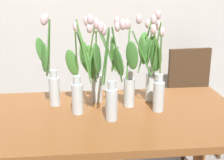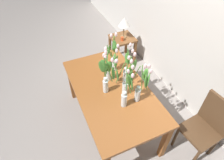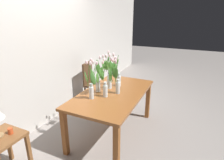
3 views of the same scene
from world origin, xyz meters
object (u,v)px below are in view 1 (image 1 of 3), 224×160
(tulip_vase_5, at_px, (133,78))
(dining_chair, at_px, (192,95))
(tulip_vase_0, at_px, (99,68))
(tulip_vase_3, at_px, (51,77))
(dining_table, at_px, (110,128))
(tulip_vase_4, at_px, (109,83))
(tulip_vase_1, at_px, (157,80))
(tulip_vase_6, at_px, (82,76))
(tulip_vase_2, at_px, (150,65))

(tulip_vase_5, distance_m, dining_chair, 1.12)
(tulip_vase_0, relative_size, tulip_vase_3, 0.96)
(tulip_vase_0, xyz_separation_m, dining_chair, (0.89, 0.64, -0.44))
(dining_table, xyz_separation_m, tulip_vase_4, (-0.02, -0.07, 0.31))
(tulip_vase_1, bearing_deg, tulip_vase_6, -179.55)
(tulip_vase_1, relative_size, tulip_vase_5, 1.02)
(tulip_vase_0, relative_size, dining_chair, 0.59)
(tulip_vase_0, xyz_separation_m, tulip_vase_2, (0.33, -0.02, 0.02))
(tulip_vase_5, bearing_deg, tulip_vase_3, 170.36)
(tulip_vase_2, distance_m, dining_chair, 0.98)
(tulip_vase_2, bearing_deg, dining_table, -141.48)
(tulip_vase_2, distance_m, tulip_vase_4, 0.42)
(dining_table, xyz_separation_m, tulip_vase_0, (-0.05, 0.25, 0.31))
(tulip_vase_0, distance_m, dining_chair, 1.18)
(tulip_vase_3, height_order, tulip_vase_4, tulip_vase_3)
(tulip_vase_2, distance_m, tulip_vase_5, 0.19)
(dining_table, xyz_separation_m, tulip_vase_3, (-0.35, 0.18, 0.28))
(tulip_vase_3, bearing_deg, tulip_vase_5, -9.64)
(tulip_vase_0, bearing_deg, dining_table, -79.04)
(tulip_vase_0, relative_size, tulip_vase_6, 0.93)
(tulip_vase_2, bearing_deg, tulip_vase_0, 176.36)
(tulip_vase_4, bearing_deg, tulip_vase_3, 143.10)
(tulip_vase_1, relative_size, tulip_vase_3, 0.99)
(tulip_vase_2, height_order, tulip_vase_3, tulip_vase_2)
(tulip_vase_4, height_order, tulip_vase_5, tulip_vase_4)
(tulip_vase_3, xyz_separation_m, tulip_vase_5, (0.50, -0.08, -0.00))
(tulip_vase_0, distance_m, tulip_vase_1, 0.39)
(dining_chair, bearing_deg, tulip_vase_3, -149.36)
(tulip_vase_0, bearing_deg, tulip_vase_1, -30.16)
(tulip_vase_2, distance_m, tulip_vase_3, 0.64)
(tulip_vase_1, bearing_deg, dining_table, -169.90)
(tulip_vase_5, bearing_deg, tulip_vase_1, -18.23)
(tulip_vase_3, xyz_separation_m, dining_chair, (1.19, 0.70, -0.41))
(dining_chair, bearing_deg, tulip_vase_5, -131.13)
(dining_table, xyz_separation_m, tulip_vase_6, (-0.16, 0.05, 0.32))
(tulip_vase_4, bearing_deg, tulip_vase_5, 45.68)
(tulip_vase_1, bearing_deg, tulip_vase_5, 161.77)
(dining_chair, bearing_deg, tulip_vase_1, -123.33)
(tulip_vase_5, xyz_separation_m, tulip_vase_6, (-0.31, -0.05, 0.04))
(tulip_vase_1, bearing_deg, tulip_vase_0, 149.84)
(tulip_vase_3, distance_m, dining_chair, 1.44)
(tulip_vase_1, height_order, tulip_vase_6, tulip_vase_6)
(tulip_vase_3, relative_size, dining_chair, 0.62)
(dining_table, distance_m, tulip_vase_4, 0.32)
(tulip_vase_2, xyz_separation_m, dining_chair, (0.55, 0.66, -0.45))
(tulip_vase_1, distance_m, tulip_vase_6, 0.45)
(tulip_vase_3, bearing_deg, tulip_vase_6, -35.16)
(dining_table, xyz_separation_m, tulip_vase_5, (0.15, 0.10, 0.28))
(tulip_vase_3, distance_m, tulip_vase_6, 0.24)
(tulip_vase_5, bearing_deg, tulip_vase_6, -170.89)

